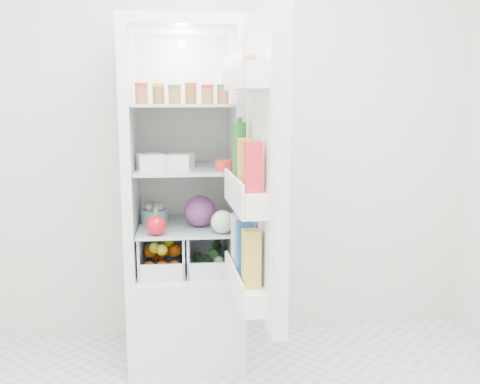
{
  "coord_description": "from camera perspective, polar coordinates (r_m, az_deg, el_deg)",
  "views": [
    {
      "loc": [
        -0.21,
        -1.62,
        1.41
      ],
      "look_at": [
        0.07,
        0.95,
        0.96
      ],
      "focal_mm": 40.0,
      "sensor_mm": 36.0,
      "label": 1
    }
  ],
  "objects": [
    {
      "name": "room_walls",
      "position": [
        1.64,
        1.26,
        16.19
      ],
      "size": [
        3.02,
        3.02,
        2.61
      ],
      "color": "silver",
      "rests_on": "ground"
    },
    {
      "name": "refrigerator",
      "position": [
        2.96,
        -5.86,
        -4.74
      ],
      "size": [
        0.6,
        0.6,
        1.8
      ],
      "color": "white",
      "rests_on": "ground"
    },
    {
      "name": "shelf_low",
      "position": [
        2.88,
        -5.87,
        -3.61
      ],
      "size": [
        0.49,
        0.53,
        0.01
      ],
      "primitive_type": "cube",
      "color": "#A4BCC1",
      "rests_on": "refrigerator"
    },
    {
      "name": "shelf_mid",
      "position": [
        2.83,
        -5.99,
        2.51
      ],
      "size": [
        0.49,
        0.53,
        0.02
      ],
      "primitive_type": "cube",
      "color": "#A4BCC1",
      "rests_on": "refrigerator"
    },
    {
      "name": "shelf_top",
      "position": [
        2.8,
        -6.11,
        9.22
      ],
      "size": [
        0.49,
        0.53,
        0.02
      ],
      "primitive_type": "cube",
      "color": "#A4BCC1",
      "rests_on": "refrigerator"
    },
    {
      "name": "crisper_left",
      "position": [
        2.92,
        -8.25,
        -6.14
      ],
      "size": [
        0.23,
        0.46,
        0.22
      ],
      "primitive_type": null,
      "color": "silver",
      "rests_on": "refrigerator"
    },
    {
      "name": "crisper_right",
      "position": [
        2.92,
        -3.41,
        -6.04
      ],
      "size": [
        0.23,
        0.46,
        0.22
      ],
      "primitive_type": null,
      "color": "silver",
      "rests_on": "refrigerator"
    },
    {
      "name": "condiment_jars",
      "position": [
        2.69,
        -6.12,
        10.26
      ],
      "size": [
        0.46,
        0.16,
        0.08
      ],
      "color": "#B21919",
      "rests_on": "shelf_top"
    },
    {
      "name": "squeeze_bottle",
      "position": [
        2.88,
        -1.81,
        11.02
      ],
      "size": [
        0.06,
        0.06,
        0.16
      ],
      "primitive_type": "cylinder",
      "rotation": [
        0.0,
        0.0,
        -0.23
      ],
      "color": "white",
      "rests_on": "shelf_top"
    },
    {
      "name": "tub_white",
      "position": [
        2.73,
        -9.56,
        3.19
      ],
      "size": [
        0.15,
        0.15,
        0.08
      ],
      "primitive_type": "cube",
      "rotation": [
        0.0,
        0.0,
        0.25
      ],
      "color": "silver",
      "rests_on": "shelf_mid"
    },
    {
      "name": "tub_cream",
      "position": [
        2.75,
        -6.47,
        3.26
      ],
      "size": [
        0.16,
        0.16,
        0.08
      ],
      "primitive_type": "cube",
      "rotation": [
        0.0,
        0.0,
        -0.27
      ],
      "color": "white",
      "rests_on": "shelf_mid"
    },
    {
      "name": "tin_red",
      "position": [
        2.65,
        -1.75,
        2.85
      ],
      "size": [
        0.1,
        0.1,
        0.06
      ],
      "primitive_type": "cylinder",
      "rotation": [
        0.0,
        0.0,
        0.26
      ],
      "color": "red",
      "rests_on": "shelf_mid"
    },
    {
      "name": "red_cabbage",
      "position": [
        2.81,
        -4.31,
        -2.05
      ],
      "size": [
        0.16,
        0.16,
        0.16
      ],
      "primitive_type": "sphere",
      "color": "#5A1E58",
      "rests_on": "shelf_low"
    },
    {
      "name": "bell_pepper",
      "position": [
        2.66,
        -8.92,
        -3.55
      ],
      "size": [
        0.1,
        0.1,
        0.1
      ],
      "primitive_type": "sphere",
      "color": "red",
      "rests_on": "shelf_low"
    },
    {
      "name": "mushroom_bowl",
      "position": [
        2.95,
        -9.11,
        -2.51
      ],
      "size": [
        0.19,
        0.19,
        0.07
      ],
      "primitive_type": "cylinder",
      "rotation": [
        0.0,
        0.0,
        0.3
      ],
      "color": "#8DC0D2",
      "rests_on": "shelf_low"
    },
    {
      "name": "salad_bag",
      "position": [
        2.67,
        -1.88,
        -3.21
      ],
      "size": [
        0.12,
        0.12,
        0.12
      ],
      "primitive_type": "sphere",
      "color": "beige",
      "rests_on": "shelf_low"
    },
    {
      "name": "citrus_pile",
      "position": [
        2.89,
        -8.34,
        -6.76
      ],
      "size": [
        0.2,
        0.31,
        0.16
      ],
      "color": "#DE5B0B",
      "rests_on": "refrigerator"
    },
    {
      "name": "veg_pile",
      "position": [
        2.93,
        -3.3,
        -6.94
      ],
      "size": [
        0.16,
        0.3,
        0.1
      ],
      "color": "#204C19",
      "rests_on": "refrigerator"
    },
    {
      "name": "fridge_door",
      "position": [
        2.27,
        2.07,
        1.85
      ],
      "size": [
        0.2,
        0.6,
        1.3
      ],
      "rotation": [
        0.0,
        0.0,
        1.62
      ],
      "color": "white",
      "rests_on": "refrigerator"
    }
  ]
}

